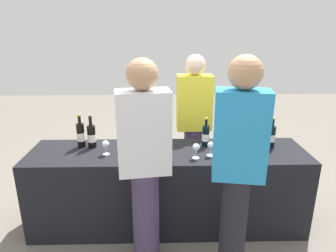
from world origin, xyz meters
The scene contains 19 objects.
ground_plane centered at (0.00, 0.00, 0.00)m, with size 12.00×12.00×0.00m, color slate.
tasting_table centered at (0.00, 0.00, 0.39)m, with size 2.62×0.65×0.79m, color black.
wine_bottle_0 centered at (-0.84, 0.13, 0.91)m, with size 0.08×0.08×0.33m.
wine_bottle_1 centered at (-0.74, 0.11, 0.90)m, with size 0.08×0.08×0.32m.
wine_bottle_2 centered at (-0.18, 0.07, 0.91)m, with size 0.07×0.07×0.34m.
wine_bottle_3 centered at (0.37, 0.12, 0.89)m, with size 0.07×0.07×0.29m.
wine_bottle_4 centered at (0.62, 0.09, 0.90)m, with size 0.07×0.07×0.31m.
wine_bottle_5 centered at (0.90, 0.10, 0.90)m, with size 0.08×0.08×0.32m.
wine_bottle_6 centered at (1.00, 0.08, 0.90)m, with size 0.07×0.07×0.30m.
wine_glass_0 centered at (-0.57, -0.06, 0.88)m, with size 0.07×0.07×0.14m.
wine_glass_1 centered at (-0.04, -0.06, 0.88)m, with size 0.06×0.06×0.14m.
wine_glass_2 centered at (0.25, -0.17, 0.89)m, with size 0.07×0.07×0.14m.
wine_glass_3 centered at (0.38, -0.12, 0.88)m, with size 0.06×0.06×0.14m.
wine_glass_4 centered at (0.63, -0.07, 0.89)m, with size 0.07×0.07×0.14m.
ice_bucket centered at (0.82, -0.01, 0.89)m, with size 0.24×0.24×0.20m, color silver.
server_pouring centered at (0.30, 0.59, 0.89)m, with size 0.39×0.22×1.63m.
guest_0 centered at (-0.19, -0.53, 0.94)m, with size 0.42×0.27×1.71m.
guest_1 centered at (0.49, -0.67, 0.97)m, with size 0.40×0.26×1.74m.
menu_board centered at (1.00, 0.92, 0.47)m, with size 0.46×0.03×0.95m, color white.
Camera 1 is at (-0.06, -2.64, 1.92)m, focal length 32.40 mm.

